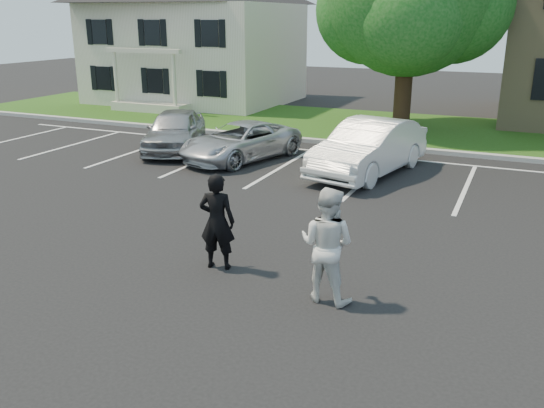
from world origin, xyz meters
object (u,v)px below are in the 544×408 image
at_px(car_silver_minivan, 241,141).
at_px(house, 195,30).
at_px(car_silver_west, 175,130).
at_px(car_white_sedan, 369,148).
at_px(man_white_shirt, 327,245).
at_px(man_black_suit, 217,221).

bearing_deg(car_silver_minivan, house, 143.75).
bearing_deg(car_silver_minivan, car_silver_west, -168.64).
bearing_deg(car_silver_minivan, car_white_sedan, 16.11).
distance_m(man_white_shirt, car_silver_west, 12.12).
height_order(car_silver_minivan, car_white_sedan, car_white_sedan).
bearing_deg(car_silver_west, car_silver_minivan, -26.80).
bearing_deg(car_white_sedan, car_silver_minivan, -169.15).
distance_m(house, car_silver_west, 13.03).
bearing_deg(house, man_black_suit, -58.11).
distance_m(car_silver_west, car_white_sedan, 7.09).
bearing_deg(man_white_shirt, car_white_sedan, -73.34).
distance_m(house, car_white_sedan, 17.60).
distance_m(house, car_silver_minivan, 14.70).
bearing_deg(car_silver_west, house, 96.34).
xyz_separation_m(house, man_black_suit, (12.09, -19.42, -2.91)).
bearing_deg(car_white_sedan, man_black_suit, -84.07).
xyz_separation_m(man_white_shirt, car_white_sedan, (-1.46, 8.24, -0.17)).
xyz_separation_m(man_white_shirt, car_silver_minivan, (-5.81, 8.31, -0.37)).
height_order(man_white_shirt, car_silver_west, man_white_shirt).
height_order(car_silver_west, car_white_sedan, car_white_sedan).
distance_m(man_black_suit, car_white_sedan, 7.88).
xyz_separation_m(car_silver_west, car_white_sedan, (7.08, -0.35, 0.08)).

